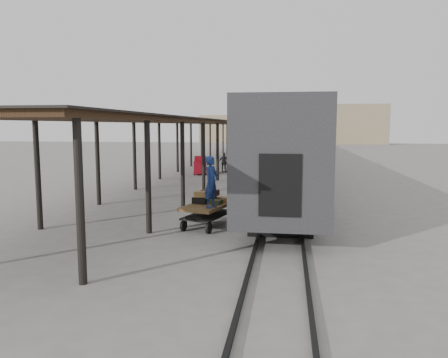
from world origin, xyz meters
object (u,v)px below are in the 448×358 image
baggage_cart (208,210)px  luggage_tug (200,166)px  pedestrian (224,162)px  porter (211,182)px

baggage_cart → luggage_tug: bearing=118.1°
pedestrian → luggage_tug: bearing=52.1°
baggage_cart → porter: 1.32m
baggage_cart → porter: (0.25, -0.65, 1.12)m
baggage_cart → luggage_tug: size_ratio=1.55×
baggage_cart → pedestrian: bearing=112.3°
porter → pedestrian: (-2.42, 19.57, -0.97)m
luggage_tug → porter: size_ratio=0.94×
porter → baggage_cart: bearing=42.7°
baggage_cart → pedestrian: 19.05m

